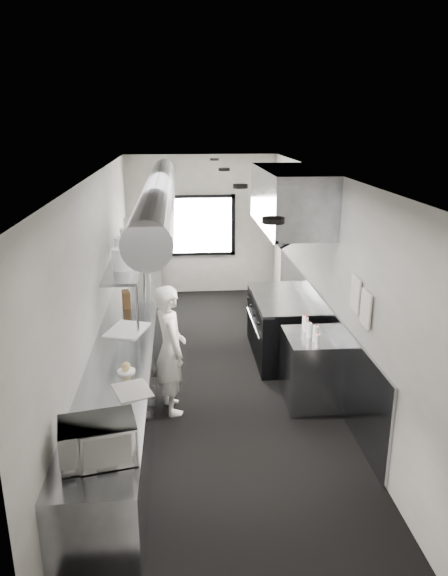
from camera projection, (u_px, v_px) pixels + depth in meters
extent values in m
cube|color=black|center=(216.00, 379.00, 7.38)|extent=(3.00, 8.00, 0.01)
cube|color=silver|center=(215.00, 174.00, 6.54)|extent=(3.00, 8.00, 0.01)
cube|color=beige|center=(202.00, 225.00, 10.76)|extent=(3.00, 0.02, 2.80)
cube|color=beige|center=(263.00, 479.00, 3.16)|extent=(3.00, 0.02, 2.80)
cube|color=beige|center=(99.00, 286.00, 6.84)|extent=(0.02, 8.00, 2.80)
cube|color=beige|center=(328.00, 280.00, 7.08)|extent=(0.02, 8.00, 2.80)
cube|color=gray|center=(317.00, 331.00, 7.62)|extent=(0.03, 5.50, 1.10)
cylinder|color=gray|center=(159.00, 191.00, 6.94)|extent=(0.40, 6.40, 0.40)
cube|color=white|center=(202.00, 226.00, 10.72)|extent=(1.20, 0.03, 1.10)
cube|color=black|center=(201.00, 197.00, 10.57)|extent=(1.36, 0.03, 0.08)
cube|color=black|center=(202.00, 253.00, 10.91)|extent=(1.36, 0.03, 0.08)
cube|color=black|center=(170.00, 226.00, 10.69)|extent=(0.08, 0.03, 1.25)
cube|color=black|center=(233.00, 225.00, 10.79)|extent=(0.08, 0.03, 1.25)
cube|color=gray|center=(290.00, 198.00, 7.41)|extent=(0.80, 2.20, 0.80)
cube|color=gray|center=(263.00, 226.00, 7.50)|extent=(0.05, 2.20, 0.05)
cube|color=black|center=(284.00, 222.00, 7.51)|extent=(0.50, 2.10, 0.28)
cube|color=gray|center=(127.00, 369.00, 6.68)|extent=(0.70, 6.00, 0.90)
cube|color=gray|center=(129.00, 255.00, 7.77)|extent=(0.45, 3.00, 0.04)
cylinder|color=gray|center=(137.00, 308.00, 6.55)|extent=(0.04, 0.04, 0.66)
cylinder|color=gray|center=(144.00, 277.00, 7.88)|extent=(0.04, 0.04, 0.66)
cylinder|color=gray|center=(148.00, 254.00, 9.21)|extent=(0.04, 0.04, 0.66)
cube|color=black|center=(282.00, 328.00, 8.00)|extent=(0.85, 1.60, 0.90)
cube|color=gray|center=(283.00, 298.00, 7.86)|extent=(0.85, 1.60, 0.04)
cube|color=gray|center=(255.00, 329.00, 7.96)|extent=(0.03, 1.55, 0.80)
cylinder|color=gray|center=(253.00, 323.00, 7.93)|extent=(0.03, 1.30, 0.03)
cube|color=gray|center=(311.00, 369.00, 6.68)|extent=(0.65, 0.80, 0.90)
cube|color=gray|center=(144.00, 283.00, 10.19)|extent=(0.70, 1.20, 0.90)
cube|color=silver|center=(355.00, 294.00, 5.88)|extent=(0.02, 0.28, 0.38)
cube|color=silver|center=(366.00, 309.00, 5.56)|extent=(0.02, 0.28, 0.38)
imported|color=white|center=(170.00, 349.00, 6.39)|extent=(0.53, 0.67, 1.61)
imported|color=silver|center=(98.00, 440.00, 4.13)|extent=(0.61, 0.51, 0.32)
cylinder|color=#A2AA9D|center=(90.00, 425.00, 4.55)|extent=(0.15, 0.15, 0.10)
cylinder|color=#A2AA9D|center=(84.00, 426.00, 4.53)|extent=(0.18, 0.18, 0.10)
cube|color=beige|center=(132.00, 390.00, 5.22)|extent=(0.45, 0.50, 0.01)
cylinder|color=white|center=(126.00, 371.00, 5.61)|extent=(0.21, 0.21, 0.02)
sphere|color=#E0C175|center=(126.00, 366.00, 5.60)|extent=(0.10, 0.10, 0.10)
cube|color=white|center=(127.00, 330.00, 6.72)|extent=(0.58, 0.67, 0.02)
cube|color=brown|center=(126.00, 299.00, 7.53)|extent=(0.14, 0.23, 0.23)
cylinder|color=white|center=(121.00, 259.00, 6.90)|extent=(0.32, 0.32, 0.28)
cylinder|color=white|center=(124.00, 249.00, 7.36)|extent=(0.29, 0.29, 0.32)
cylinder|color=white|center=(129.00, 241.00, 7.78)|extent=(0.30, 0.30, 0.36)
cylinder|color=white|center=(132.00, 231.00, 8.39)|extent=(0.32, 0.32, 0.40)
cylinder|color=white|center=(318.00, 341.00, 6.19)|extent=(0.07, 0.07, 0.17)
cylinder|color=white|center=(316.00, 334.00, 6.36)|extent=(0.07, 0.07, 0.19)
cylinder|color=white|center=(309.00, 330.00, 6.48)|extent=(0.07, 0.07, 0.19)
cylinder|color=white|center=(306.00, 325.00, 6.66)|extent=(0.08, 0.08, 0.18)
cylinder|color=white|center=(304.00, 322.00, 6.75)|extent=(0.06, 0.06, 0.17)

